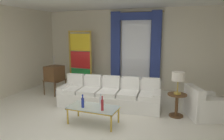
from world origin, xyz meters
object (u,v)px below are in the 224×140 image
object	(u,v)px
round_side_table	(177,103)
vintage_tv	(54,74)
bottle_amber_squat	(102,105)
coffee_table	(93,108)
bottle_blue_decanter	(101,100)
peacock_figurine	(83,85)
stained_glass_divider	(80,61)
couch_white_long	(110,95)
table_lamp_brass	(178,77)
bottle_crystal_tall	(83,102)
armchair_white	(203,107)

from	to	relation	value
round_side_table	vintage_tv	bearing A→B (deg)	172.28
bottle_amber_squat	coffee_table	bearing A→B (deg)	155.43
bottle_blue_decanter	bottle_amber_squat	distance (m)	0.37
bottle_blue_decanter	round_side_table	size ratio (longest dim) A/B	0.47
peacock_figurine	bottle_blue_decanter	bearing A→B (deg)	-52.69
peacock_figurine	round_side_table	distance (m)	3.60
peacock_figurine	stained_glass_divider	bearing A→B (deg)	129.54
bottle_blue_decanter	bottle_amber_squat	bearing A→B (deg)	-61.42
couch_white_long	bottle_blue_decanter	xyz separation A→B (m)	(0.19, -1.10, 0.21)
bottle_blue_decanter	table_lamp_brass	xyz separation A→B (m)	(1.70, 0.95, 0.51)
round_side_table	bottle_crystal_tall	bearing A→B (deg)	-148.22
bottle_crystal_tall	round_side_table	bearing A→B (deg)	31.78
coffee_table	bottle_crystal_tall	size ratio (longest dim) A/B	3.71
table_lamp_brass	round_side_table	bearing A→B (deg)	0.00
bottle_blue_decanter	bottle_crystal_tall	xyz separation A→B (m)	(-0.32, -0.31, 0.02)
bottle_amber_squat	bottle_crystal_tall	bearing A→B (deg)	177.84
bottle_amber_squat	table_lamp_brass	bearing A→B (deg)	39.91
coffee_table	peacock_figurine	size ratio (longest dim) A/B	1.96
bottle_amber_squat	armchair_white	world-z (taller)	armchair_white
stained_glass_divider	peacock_figurine	distance (m)	0.96
bottle_blue_decanter	stained_glass_divider	xyz separation A→B (m)	(-1.97, 2.56, 0.54)
bottle_amber_squat	table_lamp_brass	world-z (taller)	table_lamp_brass
stained_glass_divider	armchair_white	bearing A→B (deg)	-18.68
bottle_blue_decanter	vintage_tv	distance (m)	2.85
couch_white_long	round_side_table	bearing A→B (deg)	-4.57
stained_glass_divider	bottle_amber_squat	bearing A→B (deg)	-53.30
bottle_crystal_tall	table_lamp_brass	world-z (taller)	table_lamp_brass
couch_white_long	bottle_blue_decanter	size ratio (longest dim) A/B	10.66
round_side_table	bottle_amber_squat	bearing A→B (deg)	-140.09
bottle_crystal_tall	peacock_figurine	world-z (taller)	bottle_crystal_tall
peacock_figurine	table_lamp_brass	xyz separation A→B (m)	(3.37, -1.25, 0.81)
peacock_figurine	table_lamp_brass	bearing A→B (deg)	-20.28
coffee_table	armchair_white	world-z (taller)	armchair_white
bottle_crystal_tall	bottle_blue_decanter	bearing A→B (deg)	43.36
table_lamp_brass	bottle_crystal_tall	bearing A→B (deg)	-148.22
couch_white_long	stained_glass_divider	world-z (taller)	stained_glass_divider
bottle_blue_decanter	round_side_table	distance (m)	1.95
bottle_blue_decanter	vintage_tv	xyz separation A→B (m)	(-2.42, 1.51, 0.21)
bottle_blue_decanter	bottle_crystal_tall	world-z (taller)	bottle_crystal_tall
bottle_amber_squat	table_lamp_brass	size ratio (longest dim) A/B	0.60
couch_white_long	coffee_table	bearing A→B (deg)	-86.69
coffee_table	table_lamp_brass	bearing A→B (deg)	32.12
vintage_tv	peacock_figurine	bearing A→B (deg)	42.76
armchair_white	stained_glass_divider	distance (m)	4.61
bottle_crystal_tall	peacock_figurine	size ratio (longest dim) A/B	0.53
bottle_blue_decanter	bottle_crystal_tall	distance (m)	0.45
bottle_blue_decanter	stained_glass_divider	distance (m)	3.27
round_side_table	table_lamp_brass	world-z (taller)	table_lamp_brass
peacock_figurine	table_lamp_brass	distance (m)	3.68
coffee_table	round_side_table	size ratio (longest dim) A/B	1.97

